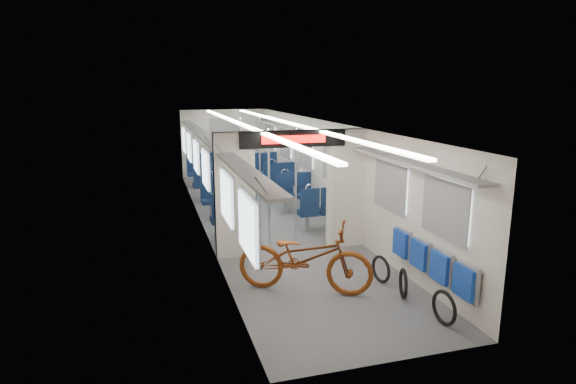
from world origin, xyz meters
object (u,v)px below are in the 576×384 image
object	(u,v)px
seat_bay_far_right	(271,172)
stanchion_far_right	(260,160)
stanchion_near_left	(269,188)
flip_bench	(430,261)
seat_bay_near_right	(306,198)
bike_hoop_a	(444,309)
bike_hoop_c	(381,271)
seat_bay_far_left	(206,173)
bicycle	(305,258)
stanchion_far_left	(242,163)
seat_bay_near_left	(226,202)
bike_hoop_b	(403,285)
stanchion_near_right	(296,186)

from	to	relation	value
seat_bay_far_right	stanchion_far_right	size ratio (longest dim) A/B	0.95
seat_bay_far_right	stanchion_near_left	world-z (taller)	stanchion_near_left
flip_bench	seat_bay_near_right	world-z (taller)	seat_bay_near_right
bike_hoop_a	bike_hoop_c	world-z (taller)	bike_hoop_a
seat_bay_near_right	stanchion_near_left	size ratio (longest dim) A/B	0.86
seat_bay_far_right	flip_bench	bearing A→B (deg)	-86.95
seat_bay_far_left	bicycle	bearing A→B (deg)	-85.60
stanchion_near_left	stanchion_far_left	world-z (taller)	same
bicycle	seat_bay_far_right	size ratio (longest dim) A/B	0.95
seat_bay_near_left	stanchion_near_left	bearing A→B (deg)	-66.85
seat_bay_far_left	seat_bay_near_left	bearing A→B (deg)	-90.00
stanchion_far_left	flip_bench	bearing A→B (deg)	-75.35
stanchion_far_left	stanchion_far_right	xyz separation A→B (m)	(0.57, 0.41, 0.00)
bike_hoop_a	bike_hoop_b	size ratio (longest dim) A/B	1.06
bicycle	seat_bay_far_right	distance (m)	7.25
seat_bay_near_right	seat_bay_far_left	world-z (taller)	seat_bay_far_left
bike_hoop_a	stanchion_far_right	xyz separation A→B (m)	(-0.76, 7.39, 0.94)
bike_hoop_a	bike_hoop_c	distance (m)	1.51
seat_bay_far_left	bike_hoop_b	bearing A→B (deg)	-76.73
bike_hoop_b	seat_bay_far_left	bearing A→B (deg)	103.27
seat_bay_near_left	seat_bay_near_right	size ratio (longest dim) A/B	1.07
bike_hoop_a	seat_bay_near_left	xyz separation A→B (m)	(-2.01, 5.34, 0.34)
flip_bench	bike_hoop_c	size ratio (longest dim) A/B	4.65
bike_hoop_c	stanchion_near_right	distance (m)	2.68
seat_bay_far_right	stanchion_far_right	distance (m)	1.54
bicycle	bike_hoop_b	size ratio (longest dim) A/B	4.59
stanchion_near_right	stanchion_far_right	world-z (taller)	same
seat_bay_far_left	stanchion_near_right	xyz separation A→B (m)	(1.18, -5.09, 0.59)
bike_hoop_c	seat_bay_near_left	world-z (taller)	seat_bay_near_left
seat_bay_near_left	stanchion_near_right	distance (m)	1.94
seat_bay_far_left	stanchion_far_left	xyz separation A→B (m)	(0.67, -2.04, 0.59)
bike_hoop_a	seat_bay_near_right	bearing A→B (deg)	91.50
seat_bay_far_right	stanchion_far_left	world-z (taller)	stanchion_far_left
seat_bay_far_left	stanchion_far_left	size ratio (longest dim) A/B	0.96
seat_bay_near_right	stanchion_far_right	size ratio (longest dim) A/B	0.86
seat_bay_near_right	bike_hoop_b	bearing A→B (deg)	-89.43
bicycle	bike_hoop_b	bearing A→B (deg)	-86.85
seat_bay_near_left	seat_bay_far_right	bearing A→B (deg)	60.66
stanchion_near_left	bicycle	bearing A→B (deg)	-91.05
stanchion_near_right	bicycle	bearing A→B (deg)	-104.08
bike_hoop_b	bike_hoop_c	distance (m)	0.61
flip_bench	seat_bay_far_left	world-z (taller)	seat_bay_far_left
stanchion_near_left	stanchion_near_right	world-z (taller)	same
bike_hoop_c	seat_bay_near_left	bearing A→B (deg)	115.85
flip_bench	stanchion_far_left	xyz separation A→B (m)	(-1.61, 6.18, 0.57)
stanchion_far_right	bicycle	bearing A→B (deg)	-96.52
bike_hoop_a	stanchion_far_left	distance (m)	7.16
flip_bench	stanchion_far_left	size ratio (longest dim) A/B	0.91
bike_hoop_b	stanchion_near_right	size ratio (longest dim) A/B	0.20
seat_bay_near_left	stanchion_far_right	xyz separation A→B (m)	(1.25, 2.05, 0.60)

